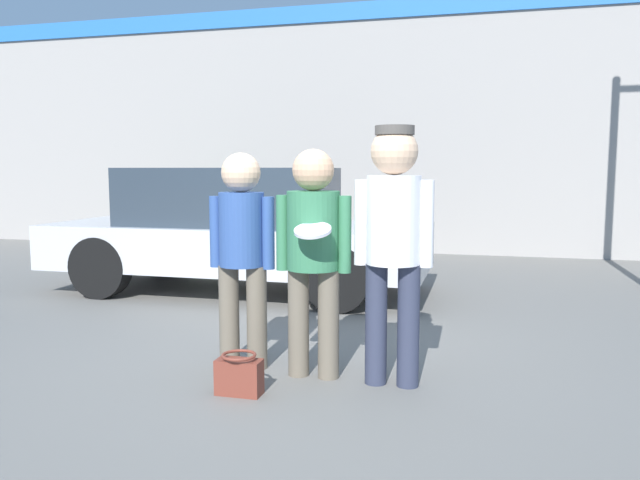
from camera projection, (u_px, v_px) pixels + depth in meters
The scene contains 8 objects.
ground_plane at pixel (297, 360), 4.82m from camera, with size 56.00×56.00×0.00m, color #66635E.
storefront_building at pixel (406, 127), 10.87m from camera, with size 24.00×0.22×4.34m.
person_left at pixel (242, 243), 4.56m from camera, with size 0.50×0.33×1.59m.
person_middle_with_frisbee at pixel (313, 243), 4.34m from camera, with size 0.54×0.56×1.61m.
person_right at pixel (393, 230), 4.16m from camera, with size 0.53×0.36×1.75m.
parked_car_near at pixel (237, 229), 7.48m from camera, with size 4.48×1.79×1.49m.
shrub at pixel (208, 224), 11.32m from camera, with size 0.94×0.94×0.94m.
handbag at pixel (239, 375), 4.07m from camera, with size 0.30×0.23×0.27m.
Camera 1 is at (1.37, -4.49, 1.47)m, focal length 35.00 mm.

